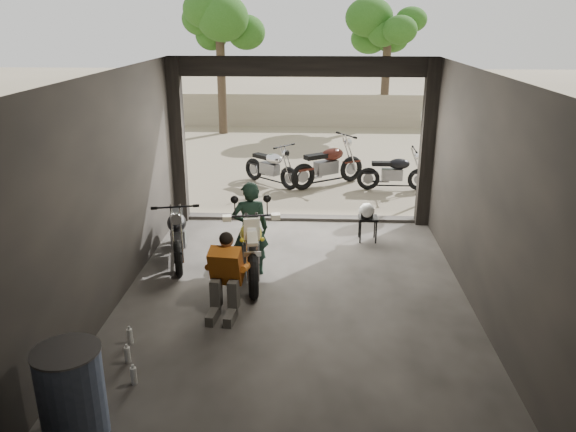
# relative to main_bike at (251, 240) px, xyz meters

# --- Properties ---
(ground) EXTENTS (80.00, 80.00, 0.00)m
(ground) POSITION_rel_main_bike_xyz_m (0.70, -0.81, -0.62)
(ground) COLOR #7A6D56
(ground) RESTS_ON ground
(garage) EXTENTS (7.00, 7.13, 3.20)m
(garage) POSITION_rel_main_bike_xyz_m (0.70, -0.27, 0.65)
(garage) COLOR #2D2B28
(garage) RESTS_ON ground
(boundary_wall) EXTENTS (18.00, 0.30, 1.20)m
(boundary_wall) POSITION_rel_main_bike_xyz_m (0.70, 13.19, -0.02)
(boundary_wall) COLOR gray
(boundary_wall) RESTS_ON ground
(tree_left) EXTENTS (2.20, 2.20, 5.60)m
(tree_left) POSITION_rel_main_bike_xyz_m (-2.30, 11.69, 3.36)
(tree_left) COLOR #382B1E
(tree_left) RESTS_ON ground
(tree_right) EXTENTS (2.20, 2.20, 5.00)m
(tree_right) POSITION_rel_main_bike_xyz_m (3.50, 13.19, 2.93)
(tree_right) COLOR #382B1E
(tree_right) RESTS_ON ground
(main_bike) EXTENTS (1.04, 1.97, 1.25)m
(main_bike) POSITION_rel_main_bike_xyz_m (0.00, 0.00, 0.00)
(main_bike) COLOR beige
(main_bike) RESTS_ON ground
(left_bike) EXTENTS (1.05, 1.76, 1.12)m
(left_bike) POSITION_rel_main_bike_xyz_m (-1.30, 0.62, -0.07)
(left_bike) COLOR black
(left_bike) RESTS_ON ground
(outside_bike_a) EXTENTS (1.59, 1.50, 1.05)m
(outside_bike_a) POSITION_rel_main_bike_xyz_m (-0.09, 5.21, -0.10)
(outside_bike_a) COLOR black
(outside_bike_a) RESTS_ON ground
(outside_bike_b) EXTENTS (1.90, 1.61, 1.21)m
(outside_bike_b) POSITION_rel_main_bike_xyz_m (1.29, 5.21, -0.02)
(outside_bike_b) COLOR #42170F
(outside_bike_b) RESTS_ON ground
(outside_bike_c) EXTENTS (1.51, 0.64, 1.01)m
(outside_bike_c) POSITION_rel_main_bike_xyz_m (2.83, 4.89, -0.12)
(outside_bike_c) COLOR black
(outside_bike_c) RESTS_ON ground
(rider) EXTENTS (0.61, 0.45, 1.53)m
(rider) POSITION_rel_main_bike_xyz_m (-0.01, 0.11, 0.14)
(rider) COLOR black
(rider) RESTS_ON ground
(mechanic) EXTENTS (0.64, 0.82, 1.11)m
(mechanic) POSITION_rel_main_bike_xyz_m (-0.22, -1.22, -0.07)
(mechanic) COLOR #C4671A
(mechanic) RESTS_ON ground
(stool) EXTENTS (0.34, 0.34, 0.47)m
(stool) POSITION_rel_main_bike_xyz_m (1.95, 1.60, -0.23)
(stool) COLOR black
(stool) RESTS_ON ground
(helmet) EXTENTS (0.36, 0.37, 0.27)m
(helmet) POSITION_rel_main_bike_xyz_m (1.91, 1.56, -0.02)
(helmet) COLOR white
(helmet) RESTS_ON stool
(oil_drum) EXTENTS (0.69, 0.69, 0.96)m
(oil_drum) POSITION_rel_main_bike_xyz_m (-1.30, -3.65, -0.14)
(oil_drum) COLOR #414F6D
(oil_drum) RESTS_ON ground
(sign_post) EXTENTS (0.76, 0.08, 2.28)m
(sign_post) POSITION_rel_main_bike_xyz_m (3.59, 4.12, 0.90)
(sign_post) COLOR black
(sign_post) RESTS_ON ground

